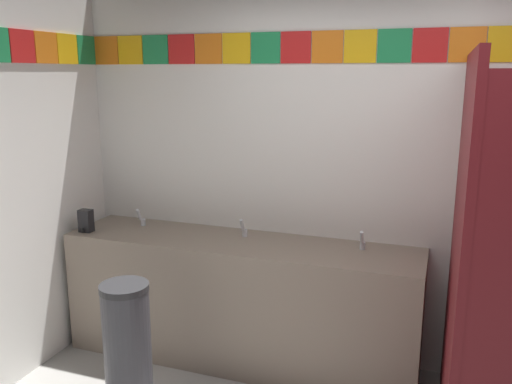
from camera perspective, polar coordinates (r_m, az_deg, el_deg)
The scene contains 8 objects.
wall_back at distance 3.55m, azimuth 15.66°, elevation 1.85°, with size 4.57×0.09×2.65m.
vanity_counter at distance 3.73m, azimuth -1.79°, elevation -11.45°, with size 2.42×0.56×0.87m.
faucet_left at distance 3.99m, azimuth -12.20°, elevation -2.87°, with size 0.04×0.10×0.14m.
faucet_center at distance 3.64m, azimuth -1.32°, elevation -4.10°, with size 0.04×0.10×0.14m.
faucet_right at distance 3.45m, azimuth 11.34°, elevation -5.33°, with size 0.04×0.10×0.14m.
soap_dispenser at distance 3.95m, azimuth -17.81°, elevation -2.96°, with size 0.09×0.09×0.16m.
stall_divider at distance 2.64m, azimuth 24.42°, elevation -9.32°, with size 0.92×1.47×2.07m.
trash_bin at distance 3.38m, azimuth -13.65°, elevation -15.65°, with size 0.29×0.29×0.77m.
Camera 1 is at (0.23, -1.87, 1.97)m, focal length 37.24 mm.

